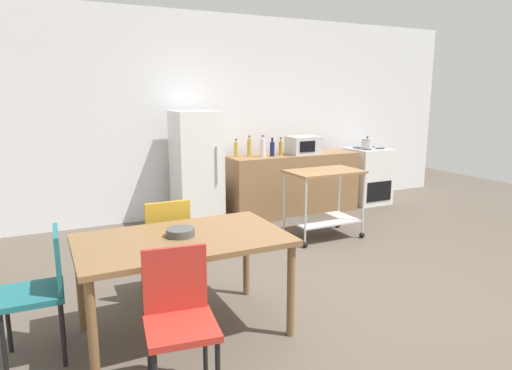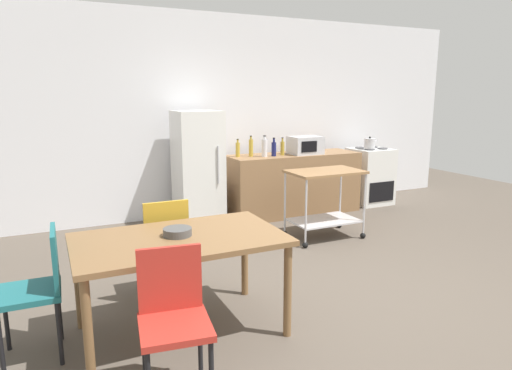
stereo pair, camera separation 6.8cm
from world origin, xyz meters
The scene contains 18 objects.
ground_plane centered at (0.00, 0.00, 0.00)m, with size 12.00×12.00×0.00m, color brown.
back_wall centered at (0.00, 3.20, 1.45)m, with size 8.40×0.12×2.90m, color white.
kitchen_counter centered at (0.90, 2.60, 0.45)m, with size 2.00×0.64×0.90m, color olive.
dining_table centered at (-1.59, -0.05, 0.67)m, with size 1.50×0.90×0.75m.
chair_teal centered at (-2.53, 0.05, 0.52)m, with size 0.41×0.41×0.89m.
chair_red centered at (-1.82, -0.74, 0.52)m, with size 0.45×0.45×0.89m.
chair_mustard centered at (-1.54, 0.61, 0.52)m, with size 0.41×0.41×0.89m.
stove_oven centered at (2.35, 2.62, 0.45)m, with size 0.60×0.61×0.92m.
refrigerator centered at (-0.55, 2.70, 0.78)m, with size 0.60×0.63×1.55m.
kitchen_cart centered at (0.66, 1.41, 0.57)m, with size 0.91×0.57×0.85m.
bottle_soy_sauce centered at (0.03, 2.67, 1.01)m, with size 0.06×0.06×0.25m.
bottle_hot_sauce centered at (0.21, 2.62, 1.03)m, with size 0.06×0.06×0.29m.
bottle_sesame_oil centered at (0.37, 2.52, 1.03)m, with size 0.08×0.08×0.30m.
bottle_wine centered at (0.52, 2.51, 1.01)m, with size 0.07×0.07×0.26m.
bottle_olive_oil centered at (0.68, 2.55, 1.01)m, with size 0.06×0.06×0.26m.
microwave centered at (1.04, 2.51, 1.03)m, with size 0.46×0.35×0.26m.
fruit_bowl centered at (-1.59, -0.02, 0.78)m, with size 0.21×0.21×0.06m, color #4C4C4C.
kettle centered at (2.23, 2.52, 1.00)m, with size 0.24×0.17×0.19m.
Camera 2 is at (-2.41, -3.11, 1.77)m, focal length 31.50 mm.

